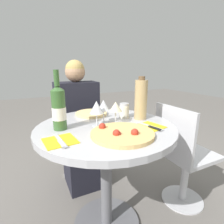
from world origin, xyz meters
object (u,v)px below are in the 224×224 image
(seated_diner, at_px, (81,130))
(chair_empty_side, at_px, (182,157))
(chair_behind_diner, at_px, (77,135))
(wine_bottle, at_px, (59,108))
(dining_table, at_px, (106,150))
(pizza_large, at_px, (122,133))
(tall_carafe, at_px, (141,99))

(seated_diner, xyz_separation_m, chair_empty_side, (0.63, -0.68, -0.10))
(chair_behind_diner, height_order, wine_bottle, wine_bottle)
(dining_table, distance_m, wine_bottle, 0.40)
(chair_empty_side, xyz_separation_m, pizza_large, (-0.62, -0.13, 0.35))
(dining_table, bearing_deg, chair_behind_diner, 89.82)
(seated_diner, relative_size, chair_empty_side, 1.40)
(chair_empty_side, bearing_deg, dining_table, -95.78)
(chair_behind_diner, height_order, tall_carafe, tall_carafe)
(seated_diner, xyz_separation_m, wine_bottle, (-0.27, -0.56, 0.37))
(chair_empty_side, relative_size, pizza_large, 2.48)
(seated_diner, height_order, chair_empty_side, seated_diner)
(chair_behind_diner, xyz_separation_m, pizza_large, (0.01, -0.94, 0.35))
(chair_behind_diner, bearing_deg, chair_empty_side, 127.51)
(dining_table, distance_m, chair_behind_diner, 0.77)
(wine_bottle, bearing_deg, seated_diner, 64.42)
(tall_carafe, bearing_deg, chair_empty_side, -14.09)
(dining_table, xyz_separation_m, tall_carafe, (0.27, 0.03, 0.31))
(chair_empty_side, xyz_separation_m, tall_carafe, (-0.36, 0.09, 0.48))
(pizza_large, height_order, wine_bottle, wine_bottle)
(tall_carafe, bearing_deg, seated_diner, 114.84)
(dining_table, height_order, chair_behind_diner, chair_behind_diner)
(chair_behind_diner, xyz_separation_m, seated_diner, (-0.00, -0.14, 0.10))
(pizza_large, bearing_deg, seated_diner, 90.60)
(dining_table, distance_m, chair_empty_side, 0.66)
(seated_diner, bearing_deg, tall_carafe, 114.84)
(chair_behind_diner, height_order, seated_diner, seated_diner)
(wine_bottle, bearing_deg, pizza_large, -41.06)
(dining_table, distance_m, seated_diner, 0.62)
(chair_behind_diner, xyz_separation_m, wine_bottle, (-0.27, -0.70, 0.47))
(chair_behind_diner, distance_m, chair_empty_side, 1.03)
(pizza_large, relative_size, wine_bottle, 1.00)
(wine_bottle, bearing_deg, chair_empty_side, -7.39)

